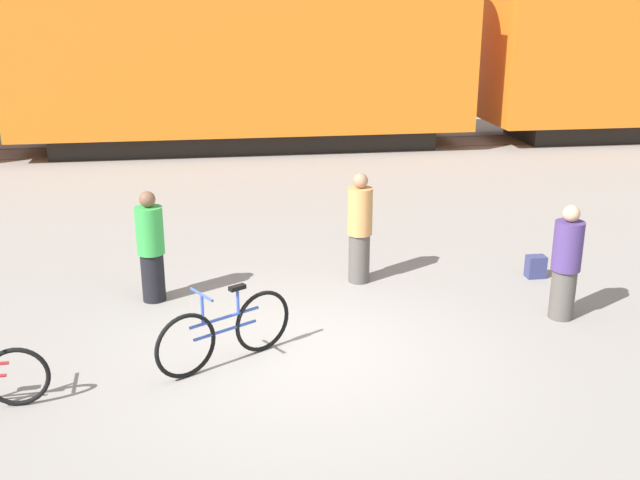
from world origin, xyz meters
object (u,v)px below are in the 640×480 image
(bicycle_blue, at_px, (225,332))
(person_in_green, at_px, (151,248))
(backpack, at_px, (536,267))
(person_in_tan, at_px, (360,229))
(person_in_purple, at_px, (566,264))
(freight_train, at_px, (243,40))

(bicycle_blue, relative_size, person_in_green, 1.00)
(person_in_green, xyz_separation_m, backpack, (5.67, 0.05, -0.61))
(bicycle_blue, distance_m, person_in_tan, 3.13)
(person_in_purple, bearing_deg, freight_train, -118.86)
(person_in_tan, height_order, person_in_purple, person_in_tan)
(person_in_tan, height_order, backpack, person_in_tan)
(freight_train, bearing_deg, person_in_tan, -83.94)
(person_in_green, distance_m, person_in_purple, 5.57)
(backpack, bearing_deg, person_in_tan, 175.09)
(person_in_green, distance_m, backpack, 5.70)
(freight_train, xyz_separation_m, person_in_green, (-1.87, -10.78, -2.14))
(person_in_tan, xyz_separation_m, backpack, (2.69, -0.23, -0.65))
(person_in_green, xyz_separation_m, person_in_purple, (5.39, -1.41, -0.01))
(person_in_purple, xyz_separation_m, backpack, (0.28, 1.46, -0.59))
(person_in_purple, bearing_deg, person_in_tan, -80.08)
(freight_train, height_order, person_in_tan, freight_train)
(person_in_green, bearing_deg, freight_train, -167.23)
(freight_train, xyz_separation_m, bicycle_blue, (-0.92, -12.83, -2.51))
(freight_train, xyz_separation_m, person_in_purple, (3.52, -12.18, -2.15))
(freight_train, height_order, person_in_purple, freight_train)
(bicycle_blue, xyz_separation_m, backpack, (4.72, 2.11, -0.23))
(backpack, bearing_deg, person_in_purple, -101.03)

